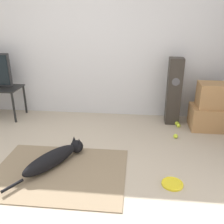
# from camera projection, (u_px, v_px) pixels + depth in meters

# --- Properties ---
(ground_plane) EXTENTS (12.00, 12.00, 0.00)m
(ground_plane) POSITION_uv_depth(u_px,v_px,m) (46.00, 182.00, 2.75)
(ground_plane) COLOR #B2A38E
(wall_back) EXTENTS (8.00, 0.06, 2.55)m
(wall_back) POSITION_uv_depth(u_px,v_px,m) (81.00, 42.00, 4.21)
(wall_back) COLOR silver
(wall_back) RESTS_ON ground_plane
(area_rug) EXTENTS (1.54, 1.13, 0.01)m
(area_rug) POSITION_uv_depth(u_px,v_px,m) (59.00, 172.00, 2.91)
(area_rug) COLOR #847056
(area_rug) RESTS_ON ground_plane
(dog) EXTENTS (0.66, 1.00, 0.22)m
(dog) POSITION_uv_depth(u_px,v_px,m) (55.00, 158.00, 3.00)
(dog) COLOR black
(dog) RESTS_ON area_rug
(frisbee) EXTENTS (0.24, 0.24, 0.03)m
(frisbee) POSITION_uv_depth(u_px,v_px,m) (172.00, 184.00, 2.70)
(frisbee) COLOR yellow
(frisbee) RESTS_ON ground_plane
(cardboard_box_lower) EXTENTS (0.59, 0.44, 0.37)m
(cardboard_box_lower) POSITION_uv_depth(u_px,v_px,m) (209.00, 117.00, 3.97)
(cardboard_box_lower) COLOR #A87A4C
(cardboard_box_lower) RESTS_ON ground_plane
(cardboard_box_upper) EXTENTS (0.46, 0.34, 0.38)m
(cardboard_box_upper) POSITION_uv_depth(u_px,v_px,m) (213.00, 95.00, 3.84)
(cardboard_box_upper) COLOR #A87A4C
(cardboard_box_upper) RESTS_ON cardboard_box_lower
(floor_speaker) EXTENTS (0.22, 0.23, 1.09)m
(floor_speaker) POSITION_uv_depth(u_px,v_px,m) (174.00, 92.00, 4.05)
(floor_speaker) COLOR #2D2823
(floor_speaker) RESTS_ON ground_plane
(tennis_ball_by_boxes) EXTENTS (0.07, 0.07, 0.07)m
(tennis_ball_by_boxes) POSITION_uv_depth(u_px,v_px,m) (177.00, 123.00, 4.12)
(tennis_ball_by_boxes) COLOR #C6E033
(tennis_ball_by_boxes) RESTS_ON ground_plane
(tennis_ball_near_speaker) EXTENTS (0.07, 0.07, 0.07)m
(tennis_ball_near_speaker) POSITION_uv_depth(u_px,v_px,m) (176.00, 136.00, 3.70)
(tennis_ball_near_speaker) COLOR #C6E033
(tennis_ball_near_speaker) RESTS_ON ground_plane
(tennis_ball_loose_on_carpet) EXTENTS (0.07, 0.07, 0.07)m
(tennis_ball_loose_on_carpet) POSITION_uv_depth(u_px,v_px,m) (178.00, 125.00, 4.05)
(tennis_ball_loose_on_carpet) COLOR #C6E033
(tennis_ball_loose_on_carpet) RESTS_ON ground_plane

